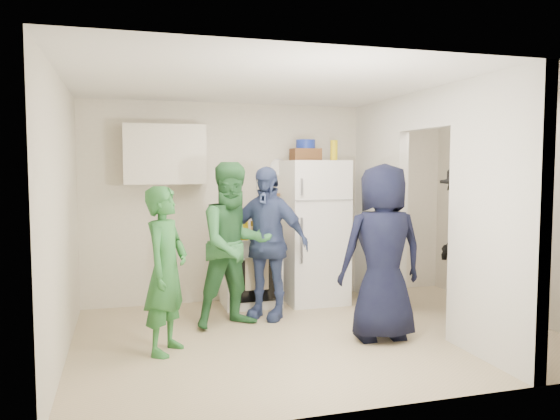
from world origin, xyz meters
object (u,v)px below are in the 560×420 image
(wicker_basket, at_px, (306,155))
(blue_bowl, at_px, (306,144))
(fridge, at_px, (314,232))
(stove, at_px, (250,271))
(person_green_center, at_px, (235,245))
(yellow_cup_stack_top, at_px, (334,150))
(person_denim, at_px, (266,243))
(person_navy, at_px, (382,252))
(person_green_left, at_px, (166,270))
(person_nook, at_px, (467,240))

(wicker_basket, relative_size, blue_bowl, 1.46)
(fridge, height_order, wicker_basket, wicker_basket)
(stove, bearing_deg, blue_bowl, 1.60)
(stove, bearing_deg, wicker_basket, 1.60)
(stove, bearing_deg, person_green_center, -113.87)
(fridge, distance_m, yellow_cup_stack_top, 1.04)
(stove, relative_size, yellow_cup_stack_top, 3.37)
(wicker_basket, xyz_separation_m, person_green_center, (-1.07, -0.83, -0.98))
(fridge, bearing_deg, stove, 177.89)
(blue_bowl, distance_m, person_denim, 1.45)
(person_navy, bearing_deg, person_denim, -47.08)
(stove, relative_size, blue_bowl, 3.51)
(yellow_cup_stack_top, height_order, person_green_left, yellow_cup_stack_top)
(wicker_basket, relative_size, yellow_cup_stack_top, 1.40)
(person_nook, bearing_deg, stove, -106.44)
(wicker_basket, relative_size, person_denim, 0.20)
(yellow_cup_stack_top, xyz_separation_m, person_navy, (-0.09, -1.53, -1.04))
(person_denim, xyz_separation_m, person_nook, (2.19, -0.59, 0.03))
(wicker_basket, distance_m, person_green_left, 2.60)
(person_denim, height_order, person_navy, person_navy)
(stove, xyz_separation_m, person_denim, (0.04, -0.59, 0.43))
(person_navy, bearing_deg, wicker_basket, -79.47)
(person_green_center, xyz_separation_m, person_nook, (2.59, -0.37, 0.00))
(person_denim, distance_m, person_navy, 1.40)
(wicker_basket, height_order, person_nook, wicker_basket)
(person_green_left, bearing_deg, stove, -7.14)
(person_denim, bearing_deg, person_green_center, -112.86)
(yellow_cup_stack_top, distance_m, person_nook, 1.89)
(person_green_center, distance_m, person_nook, 2.61)
(fridge, bearing_deg, person_nook, -39.17)
(person_green_center, bearing_deg, blue_bowl, 24.14)
(stove, xyz_separation_m, blue_bowl, (0.72, 0.02, 1.57))
(person_denim, bearing_deg, yellow_cup_stack_top, 63.17)
(person_denim, bearing_deg, person_nook, 23.20)
(stove, distance_m, person_green_center, 0.99)
(yellow_cup_stack_top, bearing_deg, wicker_basket, 154.89)
(person_nook, bearing_deg, person_denim, -93.69)
(person_navy, bearing_deg, person_green_center, -30.34)
(person_green_center, height_order, person_navy, person_green_center)
(person_green_center, bearing_deg, wicker_basket, 24.14)
(person_green_left, bearing_deg, blue_bowl, -20.71)
(yellow_cup_stack_top, distance_m, person_navy, 1.85)
(yellow_cup_stack_top, relative_size, person_navy, 0.14)
(stove, distance_m, wicker_basket, 1.60)
(fridge, xyz_separation_m, wicker_basket, (-0.10, 0.05, 0.97))
(person_green_left, relative_size, person_nook, 0.87)
(stove, relative_size, wicker_basket, 2.41)
(person_green_left, height_order, person_navy, person_navy)
(person_green_center, xyz_separation_m, person_navy, (1.30, -0.85, -0.01))
(stove, height_order, wicker_basket, wicker_basket)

